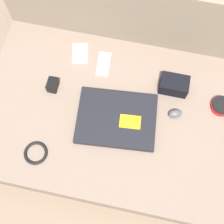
{
  "coord_description": "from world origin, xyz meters",
  "views": [
    {
      "loc": [
        0.1,
        -0.47,
        1.44
      ],
      "look_at": [
        0.0,
        0.0,
        0.18
      ],
      "focal_mm": 50.0,
      "sensor_mm": 36.0,
      "label": 1
    }
  ],
  "objects_px": {
    "camera_pouch": "(174,85)",
    "charger_brick": "(53,85)",
    "laptop": "(117,119)",
    "phone_black": "(104,64)",
    "speaker_puck": "(221,106)",
    "phone_silver": "(80,53)",
    "computer_mouse": "(175,113)"
  },
  "relations": [
    {
      "from": "phone_silver",
      "to": "phone_black",
      "type": "height_order",
      "value": "same"
    },
    {
      "from": "computer_mouse",
      "to": "speaker_puck",
      "type": "xyz_separation_m",
      "value": [
        0.19,
        0.08,
        -0.0
      ]
    },
    {
      "from": "speaker_puck",
      "to": "phone_silver",
      "type": "bearing_deg",
      "value": 168.62
    },
    {
      "from": "laptop",
      "to": "camera_pouch",
      "type": "bearing_deg",
      "value": 37.59
    },
    {
      "from": "laptop",
      "to": "phone_silver",
      "type": "bearing_deg",
      "value": 123.92
    },
    {
      "from": "phone_silver",
      "to": "camera_pouch",
      "type": "distance_m",
      "value": 0.46
    },
    {
      "from": "camera_pouch",
      "to": "charger_brick",
      "type": "distance_m",
      "value": 0.54
    },
    {
      "from": "speaker_puck",
      "to": "charger_brick",
      "type": "xyz_separation_m",
      "value": [
        -0.75,
        -0.06,
        0.01
      ]
    },
    {
      "from": "phone_silver",
      "to": "camera_pouch",
      "type": "bearing_deg",
      "value": -23.56
    },
    {
      "from": "speaker_puck",
      "to": "charger_brick",
      "type": "bearing_deg",
      "value": -175.46
    },
    {
      "from": "phone_black",
      "to": "camera_pouch",
      "type": "height_order",
      "value": "camera_pouch"
    },
    {
      "from": "laptop",
      "to": "computer_mouse",
      "type": "height_order",
      "value": "computer_mouse"
    },
    {
      "from": "phone_silver",
      "to": "charger_brick",
      "type": "bearing_deg",
      "value": -123.8
    },
    {
      "from": "laptop",
      "to": "phone_silver",
      "type": "height_order",
      "value": "laptop"
    },
    {
      "from": "laptop",
      "to": "camera_pouch",
      "type": "distance_m",
      "value": 0.3
    },
    {
      "from": "computer_mouse",
      "to": "phone_black",
      "type": "bearing_deg",
      "value": 129.08
    },
    {
      "from": "phone_black",
      "to": "charger_brick",
      "type": "xyz_separation_m",
      "value": [
        -0.2,
        -0.16,
        0.02
      ]
    },
    {
      "from": "phone_black",
      "to": "camera_pouch",
      "type": "xyz_separation_m",
      "value": [
        0.33,
        -0.05,
        0.03
      ]
    },
    {
      "from": "phone_silver",
      "to": "camera_pouch",
      "type": "height_order",
      "value": "camera_pouch"
    },
    {
      "from": "phone_silver",
      "to": "phone_black",
      "type": "relative_size",
      "value": 0.92
    },
    {
      "from": "computer_mouse",
      "to": "charger_brick",
      "type": "height_order",
      "value": "charger_brick"
    },
    {
      "from": "phone_silver",
      "to": "laptop",
      "type": "bearing_deg",
      "value": -63.42
    },
    {
      "from": "laptop",
      "to": "computer_mouse",
      "type": "distance_m",
      "value": 0.26
    },
    {
      "from": "phone_black",
      "to": "phone_silver",
      "type": "bearing_deg",
      "value": 160.4
    },
    {
      "from": "charger_brick",
      "to": "computer_mouse",
      "type": "bearing_deg",
      "value": -1.92
    },
    {
      "from": "laptop",
      "to": "phone_black",
      "type": "xyz_separation_m",
      "value": [
        -0.11,
        0.26,
        -0.01
      ]
    },
    {
      "from": "phone_silver",
      "to": "computer_mouse",
      "type": "bearing_deg",
      "value": -36.68
    },
    {
      "from": "laptop",
      "to": "charger_brick",
      "type": "distance_m",
      "value": 0.33
    },
    {
      "from": "computer_mouse",
      "to": "speaker_puck",
      "type": "distance_m",
      "value": 0.21
    },
    {
      "from": "computer_mouse",
      "to": "camera_pouch",
      "type": "distance_m",
      "value": 0.13
    },
    {
      "from": "phone_black",
      "to": "charger_brick",
      "type": "height_order",
      "value": "charger_brick"
    },
    {
      "from": "speaker_puck",
      "to": "charger_brick",
      "type": "relative_size",
      "value": 1.49
    }
  ]
}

